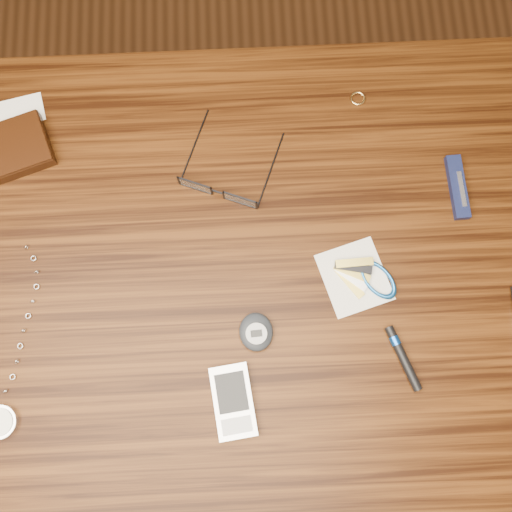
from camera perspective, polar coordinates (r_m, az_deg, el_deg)
The scene contains 11 objects.
ground at distance 1.56m, azimuth -2.07°, elevation -6.80°, with size 3.80×3.80×0.00m, color #472814.
desk at distance 0.92m, azimuth -3.48°, elevation -2.20°, with size 1.00×0.70×0.75m.
wallet_and_card at distance 0.94m, azimuth -23.12°, elevation 9.93°, with size 0.13×0.16×0.02m.
eyeglasses at distance 0.84m, azimuth -3.67°, elevation 6.75°, with size 0.16×0.16×0.03m.
gold_ring at distance 0.93m, azimuth 10.14°, elevation 15.25°, with size 0.02×0.02×0.00m, color #DCB264.
pocket_watch at distance 0.87m, azimuth -24.09°, elevation -14.45°, with size 0.07×0.27×0.01m.
pda_phone at distance 0.80m, azimuth -2.30°, elevation -14.32°, with size 0.06×0.10×0.01m.
pedometer at distance 0.80m, azimuth 0.01°, elevation -7.61°, with size 0.05×0.06×0.02m.
notepad_keys at distance 0.83m, azimuth 10.93°, elevation -2.13°, with size 0.13×0.12×0.01m.
pocket_knife at distance 0.90m, azimuth 19.50°, elevation 6.50°, with size 0.03×0.10×0.01m.
black_blue_pen at distance 0.82m, azimuth 14.40°, elevation -9.64°, with size 0.04×0.09×0.01m.
Camera 1 is at (0.05, -0.18, 1.55)m, focal length 40.00 mm.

